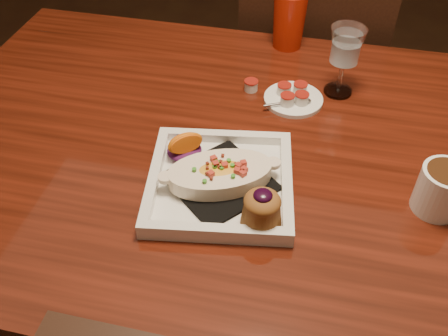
% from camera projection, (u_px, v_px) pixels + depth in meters
% --- Properties ---
extents(table, '(1.50, 0.90, 0.75)m').
position_uv_depth(table, '(284.00, 189.00, 1.02)').
color(table, maroon).
rests_on(table, floor).
extents(chair_far, '(0.42, 0.42, 0.93)m').
position_uv_depth(chair_far, '(308.00, 80.00, 1.56)').
color(chair_far, black).
rests_on(chair_far, floor).
extents(plate, '(0.29, 0.29, 0.08)m').
position_uv_depth(plate, '(225.00, 182.00, 0.86)').
color(plate, white).
rests_on(plate, table).
extents(coffee_mug, '(0.11, 0.08, 0.09)m').
position_uv_depth(coffee_mug, '(443.00, 188.00, 0.82)').
color(coffee_mug, white).
rests_on(coffee_mug, table).
extents(goblet, '(0.07, 0.07, 0.15)m').
position_uv_depth(goblet, '(346.00, 49.00, 1.02)').
color(goblet, silver).
rests_on(goblet, table).
extents(saucer, '(0.13, 0.13, 0.09)m').
position_uv_depth(saucer, '(293.00, 98.00, 1.07)').
color(saucer, white).
rests_on(saucer, table).
extents(creamer_loose, '(0.03, 0.03, 0.02)m').
position_uv_depth(creamer_loose, '(251.00, 85.00, 1.10)').
color(creamer_loose, silver).
rests_on(creamer_loose, table).
extents(red_tumbler, '(0.08, 0.08, 0.14)m').
position_uv_depth(red_tumbler, '(289.00, 20.00, 1.20)').
color(red_tumbler, red).
rests_on(red_tumbler, table).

